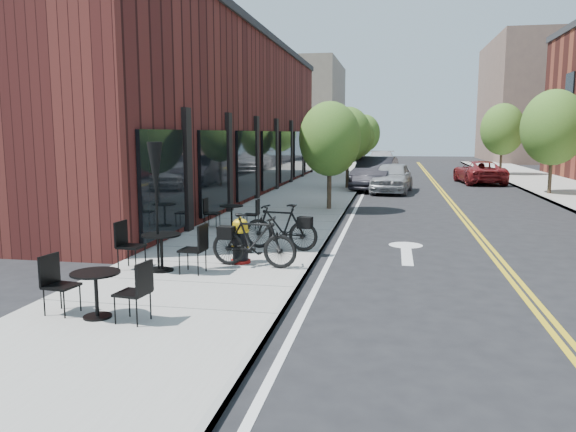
# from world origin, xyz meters

# --- Properties ---
(ground) EXTENTS (120.00, 120.00, 0.00)m
(ground) POSITION_xyz_m (0.00, 0.00, 0.00)
(ground) COLOR black
(ground) RESTS_ON ground
(sidewalk_near) EXTENTS (4.00, 70.00, 0.12)m
(sidewalk_near) POSITION_xyz_m (-2.00, 10.00, 0.06)
(sidewalk_near) COLOR #9E9B93
(sidewalk_near) RESTS_ON ground
(building_near) EXTENTS (5.00, 28.00, 7.00)m
(building_near) POSITION_xyz_m (-6.50, 14.00, 3.50)
(building_near) COLOR #401614
(building_near) RESTS_ON ground
(bg_building_left) EXTENTS (8.00, 14.00, 10.00)m
(bg_building_left) POSITION_xyz_m (-8.00, 48.00, 5.00)
(bg_building_left) COLOR #726656
(bg_building_left) RESTS_ON ground
(bg_building_right) EXTENTS (10.00, 16.00, 12.00)m
(bg_building_right) POSITION_xyz_m (16.00, 50.00, 6.00)
(bg_building_right) COLOR brown
(bg_building_right) RESTS_ON ground
(tree_near_a) EXTENTS (2.20, 2.20, 3.81)m
(tree_near_a) POSITION_xyz_m (-0.60, 9.00, 2.60)
(tree_near_a) COLOR #382B1E
(tree_near_a) RESTS_ON sidewalk_near
(tree_near_b) EXTENTS (2.30, 2.30, 3.98)m
(tree_near_b) POSITION_xyz_m (-0.60, 17.00, 2.71)
(tree_near_b) COLOR #382B1E
(tree_near_b) RESTS_ON sidewalk_near
(tree_near_c) EXTENTS (2.10, 2.10, 3.67)m
(tree_near_c) POSITION_xyz_m (-0.60, 25.00, 2.53)
(tree_near_c) COLOR #382B1E
(tree_near_c) RESTS_ON sidewalk_near
(tree_near_d) EXTENTS (2.40, 2.40, 4.11)m
(tree_near_d) POSITION_xyz_m (-0.60, 33.00, 2.79)
(tree_near_d) COLOR #382B1E
(tree_near_d) RESTS_ON sidewalk_near
(tree_far_b) EXTENTS (2.80, 2.80, 4.62)m
(tree_far_b) POSITION_xyz_m (8.60, 16.00, 3.06)
(tree_far_b) COLOR #382B1E
(tree_far_b) RESTS_ON sidewalk_far
(tree_far_c) EXTENTS (2.80, 2.80, 4.62)m
(tree_far_c) POSITION_xyz_m (8.60, 28.00, 3.06)
(tree_far_c) COLOR #382B1E
(tree_far_c) RESTS_ON sidewalk_far
(fire_hydrant) EXTENTS (0.44, 0.44, 0.97)m
(fire_hydrant) POSITION_xyz_m (-1.46, 0.15, 0.58)
(fire_hydrant) COLOR maroon
(fire_hydrant) RESTS_ON sidewalk_near
(bicycle_left) EXTENTS (1.85, 0.77, 1.08)m
(bicycle_left) POSITION_xyz_m (-0.90, 1.61, 0.66)
(bicycle_left) COLOR black
(bicycle_left) RESTS_ON sidewalk_near
(bicycle_right) EXTENTS (1.85, 0.68, 1.09)m
(bicycle_right) POSITION_xyz_m (-1.10, -0.16, 0.66)
(bicycle_right) COLOR black
(bicycle_right) RESTS_ON sidewalk_near
(bistro_set_a) EXTENTS (1.69, 0.80, 0.89)m
(bistro_set_a) POSITION_xyz_m (-2.60, -3.66, 0.57)
(bistro_set_a) COLOR black
(bistro_set_a) RESTS_ON sidewalk_near
(bistro_set_b) EXTENTS (1.80, 0.82, 0.96)m
(bistro_set_b) POSITION_xyz_m (-2.80, -0.82, 0.60)
(bistro_set_b) COLOR black
(bistro_set_b) RESTS_ON sidewalk_near
(bistro_set_c) EXTENTS (1.56, 0.68, 0.84)m
(bistro_set_c) POSITION_xyz_m (-2.87, 4.32, 0.54)
(bistro_set_c) COLOR black
(bistro_set_c) RESTS_ON sidewalk_near
(patio_umbrella) EXTENTS (0.41, 0.41, 2.53)m
(patio_umbrella) POSITION_xyz_m (-2.86, -0.84, 1.93)
(patio_umbrella) COLOR black
(patio_umbrella) RESTS_ON sidewalk_near
(parked_car_a) EXTENTS (2.22, 4.46, 1.46)m
(parked_car_a) POSITION_xyz_m (1.60, 16.15, 0.73)
(parked_car_a) COLOR #9C9FA4
(parked_car_a) RESTS_ON ground
(parked_car_b) EXTENTS (2.38, 5.18, 1.65)m
(parked_car_b) POSITION_xyz_m (0.80, 17.27, 0.82)
(parked_car_b) COLOR black
(parked_car_b) RESTS_ON ground
(parked_car_c) EXTENTS (2.22, 5.40, 1.56)m
(parked_car_c) POSITION_xyz_m (0.80, 29.46, 0.78)
(parked_car_c) COLOR #BCBBC0
(parked_car_c) RESTS_ON ground
(parked_car_far) EXTENTS (2.63, 4.84, 1.29)m
(parked_car_far) POSITION_xyz_m (6.39, 21.89, 0.64)
(parked_car_far) COLOR maroon
(parked_car_far) RESTS_ON ground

